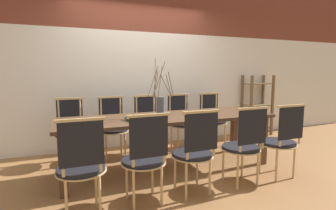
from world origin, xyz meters
TOP-DOWN VIEW (x-y plane):
  - ground_plane at (0.00, 0.00)m, footprint 16.00×16.00m
  - wall_rear at (0.00, 1.36)m, footprint 12.00×0.06m
  - dining_table at (0.00, 0.00)m, footprint 2.88×0.89m
  - chair_near_leftend at (-1.18, -0.81)m, footprint 0.46×0.46m
  - chair_near_left at (-0.58, -0.81)m, footprint 0.46×0.46m
  - chair_near_center at (-0.02, -0.81)m, footprint 0.46×0.46m
  - chair_near_right at (0.62, -0.81)m, footprint 0.46×0.46m
  - chair_near_rightend at (1.19, -0.81)m, footprint 0.46×0.46m
  - chair_far_leftend at (-1.21, 0.81)m, footprint 0.46×0.46m
  - chair_far_left at (-0.60, 0.81)m, footprint 0.46×0.46m
  - chair_far_center at (-0.02, 0.81)m, footprint 0.46×0.46m
  - chair_far_right at (0.57, 0.81)m, footprint 0.46×0.46m
  - chair_far_rightend at (1.21, 0.81)m, footprint 0.46×0.46m
  - vase_centerpiece at (-0.10, 0.01)m, footprint 0.37×0.37m
  - book_stack at (-0.47, -0.11)m, footprint 0.26×0.20m
  - shelving_rack at (2.48, 1.12)m, footprint 0.60×0.34m

SIDE VIEW (x-z plane):
  - ground_plane at x=0.00m, z-range 0.00..0.00m
  - chair_near_leftend at x=-1.18m, z-range 0.03..0.97m
  - chair_near_left at x=-0.58m, z-range 0.03..0.97m
  - chair_near_center at x=-0.02m, z-range 0.03..0.97m
  - chair_near_right at x=0.62m, z-range 0.03..0.97m
  - chair_near_rightend at x=1.19m, z-range 0.03..0.97m
  - chair_far_leftend at x=-1.21m, z-range 0.03..0.97m
  - chair_far_left at x=-0.60m, z-range 0.03..0.97m
  - chair_far_center at x=-0.02m, z-range 0.03..0.97m
  - chair_far_right at x=0.57m, z-range 0.03..0.97m
  - chair_far_rightend at x=1.21m, z-range 0.03..0.97m
  - shelving_rack at x=2.48m, z-range 0.00..1.25m
  - dining_table at x=0.00m, z-range 0.28..1.01m
  - book_stack at x=-0.47m, z-range 0.73..0.78m
  - vase_centerpiece at x=-0.10m, z-range 0.50..1.27m
  - wall_rear at x=0.00m, z-range 0.00..3.20m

